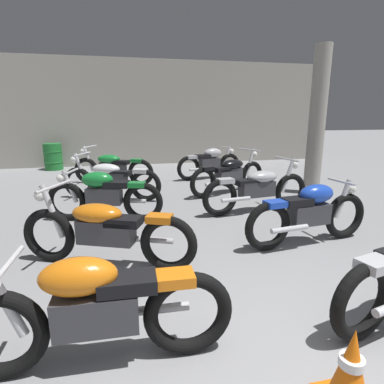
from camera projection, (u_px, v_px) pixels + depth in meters
back_wall at (149, 113)px, 11.31m from camera, size 12.64×0.24×3.60m
support_pillar at (317, 122)px, 7.03m from camera, size 0.36×0.36×3.20m
motorcycle_left_row_0 at (95, 309)px, 2.23m from camera, size 1.97×0.48×0.88m
motorcycle_left_row_1 at (105, 230)px, 3.75m from camera, size 2.04×1.03×0.97m
motorcycle_left_row_2 at (104, 195)px, 5.37m from camera, size 1.93×0.66×0.88m
motorcycle_left_row_3 at (110, 179)px, 6.72m from camera, size 2.04×1.03×0.97m
motorcycle_left_row_4 at (112, 167)px, 8.20m from camera, size 2.02×1.07×0.97m
motorcycle_right_row_1 at (310, 212)px, 4.40m from camera, size 1.97×0.55×0.88m
motorcycle_right_row_2 at (258, 188)px, 5.88m from camera, size 2.16×0.70×0.97m
motorcycle_right_row_3 at (229, 174)px, 7.29m from camera, size 2.04×1.04×0.97m
motorcycle_right_row_4 at (210, 162)px, 8.94m from camera, size 1.94×0.67×0.88m
oil_drum at (53, 157)px, 10.36m from camera, size 0.59×0.59×0.85m
traffic_cone at (350, 370)px, 1.95m from camera, size 0.32×0.32×0.54m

